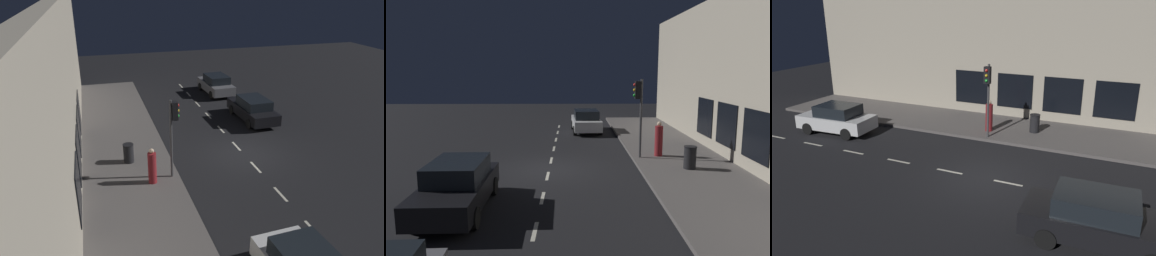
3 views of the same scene
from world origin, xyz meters
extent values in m
plane|color=black|center=(0.00, 0.00, 0.00)|extent=(60.00, 60.00, 0.00)
cube|color=#5B5654|center=(6.25, 0.00, 0.07)|extent=(4.50, 32.00, 0.15)
cube|color=#B2A893|center=(8.80, 0.00, 4.09)|extent=(0.60, 32.00, 8.18)
cube|color=black|center=(8.47, -4.28, 1.78)|extent=(0.04, 2.20, 2.06)
cube|color=black|center=(8.47, -1.43, 1.78)|extent=(0.04, 2.20, 2.06)
cube|color=black|center=(8.47, 1.43, 1.78)|extent=(0.04, 2.20, 2.06)
cube|color=black|center=(8.47, 4.28, 1.78)|extent=(0.04, 2.20, 2.06)
cube|color=beige|center=(0.00, -14.00, 0.00)|extent=(0.12, 1.20, 0.01)
cube|color=beige|center=(0.00, -11.40, 0.00)|extent=(0.12, 1.20, 0.01)
cube|color=beige|center=(0.00, -8.80, 0.00)|extent=(0.12, 1.20, 0.01)
cube|color=beige|center=(0.00, -6.20, 0.00)|extent=(0.12, 1.20, 0.01)
cube|color=beige|center=(0.00, -3.60, 0.00)|extent=(0.12, 1.20, 0.01)
cube|color=beige|center=(0.00, -1.00, 0.00)|extent=(0.12, 1.20, 0.01)
cube|color=beige|center=(0.00, 1.60, 0.00)|extent=(0.12, 1.20, 0.01)
cube|color=beige|center=(0.00, 4.20, 0.00)|extent=(0.12, 1.20, 0.01)
cube|color=beige|center=(0.00, 6.80, 0.00)|extent=(0.12, 1.20, 0.01)
cylinder|color=#424244|center=(4.36, 1.57, 2.06)|extent=(0.12, 0.12, 3.82)
cube|color=black|center=(4.17, 1.57, 3.45)|extent=(0.26, 0.32, 0.84)
sphere|color=red|center=(4.03, 1.57, 3.70)|extent=(0.15, 0.15, 0.15)
sphere|color=gold|center=(4.03, 1.57, 3.45)|extent=(0.15, 0.15, 0.15)
sphere|color=green|center=(4.03, 1.57, 3.20)|extent=(0.15, 0.15, 0.15)
cylinder|color=black|center=(1.22, 8.27, 0.32)|extent=(0.26, 0.65, 0.64)
cube|color=black|center=(-2.60, -4.65, 0.63)|extent=(1.94, 4.55, 0.70)
cube|color=black|center=(-2.61, -4.47, 1.28)|extent=(1.67, 2.38, 0.60)
cylinder|color=black|center=(-1.71, -6.03, 0.32)|extent=(0.24, 0.65, 0.64)
cylinder|color=black|center=(-3.43, -6.07, 0.32)|extent=(0.24, 0.65, 0.64)
cylinder|color=black|center=(-1.78, -3.23, 0.32)|extent=(0.24, 0.65, 0.64)
cylinder|color=black|center=(-3.49, -3.27, 0.32)|extent=(0.24, 0.65, 0.64)
cube|color=slate|center=(-2.22, -11.05, 0.63)|extent=(2.01, 4.17, 0.70)
cube|color=black|center=(-2.23, -10.89, 1.28)|extent=(1.70, 2.20, 0.60)
cylinder|color=black|center=(-1.31, -12.27, 0.32)|extent=(0.25, 0.65, 0.64)
cylinder|color=black|center=(-3.01, -12.36, 0.32)|extent=(0.25, 0.65, 0.64)
cylinder|color=black|center=(-1.43, -9.74, 0.32)|extent=(0.25, 0.65, 0.64)
cylinder|color=black|center=(-3.13, -9.82, 0.32)|extent=(0.25, 0.65, 0.64)
cylinder|color=maroon|center=(5.34, 1.87, 0.90)|extent=(0.55, 0.55, 1.50)
sphere|color=beige|center=(5.34, 1.87, 1.76)|extent=(0.22, 0.22, 0.22)
cube|color=beige|center=(5.28, 1.96, 1.76)|extent=(0.07, 0.07, 0.06)
cylinder|color=black|center=(6.16, -0.46, 0.62)|extent=(0.52, 0.52, 0.93)
cylinder|color=black|center=(6.16, -0.46, 1.11)|extent=(0.55, 0.55, 0.06)
camera|label=1|loc=(7.60, 16.56, 8.98)|focal=34.30mm
camera|label=2|loc=(1.06, -15.62, 4.48)|focal=33.72mm
camera|label=3|loc=(-12.74, -4.93, 6.70)|focal=34.50mm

